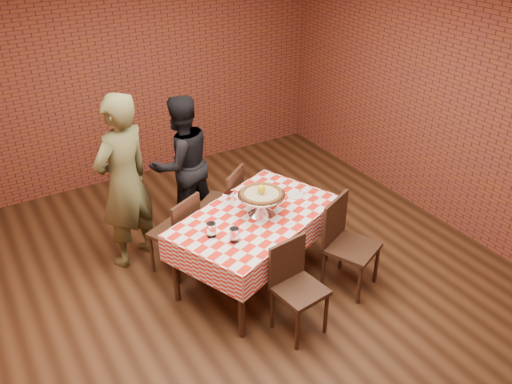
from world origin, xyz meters
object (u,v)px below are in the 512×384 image
at_px(table, 255,248).
at_px(chair_near_left, 300,292).
at_px(chair_near_right, 352,247).
at_px(chair_far_left, 174,233).
at_px(water_glass_right, 211,230).
at_px(chair_far_right, 221,204).
at_px(diner_olive, 124,182).
at_px(diner_black, 182,163).
at_px(condiment_caddy, 228,198).
at_px(pizza_stand, 261,204).
at_px(pizza, 262,194).
at_px(water_glass_left, 234,235).

height_order(table, chair_near_left, chair_near_left).
bearing_deg(chair_near_right, chair_far_left, 116.17).
xyz_separation_m(water_glass_right, chair_near_left, (0.47, -0.72, -0.39)).
bearing_deg(table, chair_near_right, -37.43).
distance_m(chair_far_left, chair_far_right, 0.72).
distance_m(table, diner_olive, 1.46).
relative_size(chair_far_left, diner_black, 0.56).
xyz_separation_m(condiment_caddy, diner_olive, (-0.82, 0.66, 0.10)).
bearing_deg(diner_black, pizza_stand, 92.27).
bearing_deg(chair_far_left, pizza, 114.66).
distance_m(pizza, chair_far_right, 0.98).
distance_m(table, pizza, 0.60).
relative_size(chair_far_right, diner_olive, 0.48).
relative_size(table, chair_near_right, 1.71).
xyz_separation_m(table, diner_olive, (-0.94, 0.97, 0.55)).
bearing_deg(diner_black, water_glass_right, 68.28).
xyz_separation_m(chair_far_left, diner_black, (0.45, 0.75, 0.35)).
distance_m(condiment_caddy, chair_near_right, 1.28).
height_order(table, water_glass_right, water_glass_right).
bearing_deg(chair_near_right, water_glass_left, 141.24).
height_order(water_glass_right, diner_black, diner_black).
height_order(water_glass_right, chair_far_left, water_glass_right).
distance_m(water_glass_left, water_glass_right, 0.22).
relative_size(water_glass_right, diner_black, 0.09).
distance_m(condiment_caddy, diner_olive, 1.06).
distance_m(water_glass_right, chair_near_right, 1.39).
xyz_separation_m(chair_near_left, chair_far_right, (0.10, 1.64, 0.00)).
bearing_deg(condiment_caddy, chair_near_left, -113.88).
bearing_deg(condiment_caddy, pizza_stand, -87.11).
distance_m(water_glass_left, diner_olive, 1.37).
height_order(chair_far_left, diner_black, diner_black).
bearing_deg(water_glass_right, water_glass_left, -52.22).
bearing_deg(diner_black, water_glass_left, 74.51).
bearing_deg(condiment_caddy, diner_olive, 113.48).
bearing_deg(chair_near_right, pizza_stand, 115.94).
bearing_deg(chair_far_right, chair_near_right, 79.14).
xyz_separation_m(chair_near_right, chair_far_left, (-1.36, 1.13, -0.03)).
xyz_separation_m(table, water_glass_left, (-0.38, -0.28, 0.45)).
relative_size(chair_near_left, chair_near_right, 0.94).
bearing_deg(water_glass_right, pizza_stand, 9.64).
bearing_deg(water_glass_right, chair_far_right, 58.43).
distance_m(water_glass_right, chair_far_left, 0.77).
xyz_separation_m(pizza_stand, chair_near_right, (0.68, -0.56, -0.40)).
distance_m(chair_far_right, diner_black, 0.64).
bearing_deg(water_glass_right, table, 11.29).
distance_m(water_glass_left, chair_far_left, 0.95).
distance_m(water_glass_left, diner_black, 1.60).
height_order(water_glass_left, condiment_caddy, water_glass_left).
bearing_deg(pizza_stand, chair_far_left, 140.63).
bearing_deg(pizza_stand, water_glass_right, -170.36).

